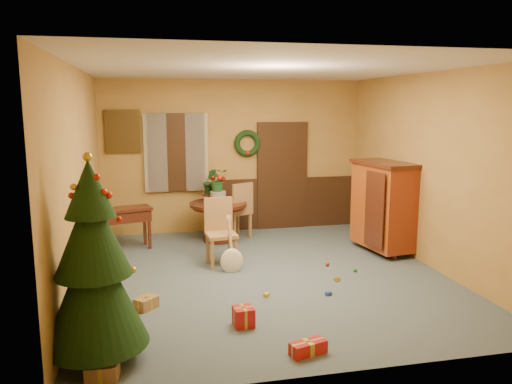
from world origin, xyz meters
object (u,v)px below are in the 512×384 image
object	(u,v)px
chair_near	(220,229)
christmas_tree	(94,265)
writing_desk	(127,218)
sideboard	(383,204)
dining_table	(218,214)

from	to	relation	value
chair_near	christmas_tree	xyz separation A→B (m)	(-1.57, -2.72, 0.40)
christmas_tree	writing_desk	xyz separation A→B (m)	(0.14, 3.83, -0.41)
christmas_tree	sideboard	world-z (taller)	christmas_tree
chair_near	writing_desk	bearing A→B (deg)	142.30
dining_table	christmas_tree	world-z (taller)	christmas_tree
chair_near	writing_desk	size ratio (longest dim) A/B	1.15
chair_near	sideboard	xyz separation A→B (m)	(2.73, 0.07, 0.26)
chair_near	christmas_tree	bearing A→B (deg)	-119.98
writing_desk	sideboard	distance (m)	4.29
chair_near	dining_table	bearing A→B (deg)	83.21
chair_near	sideboard	size ratio (longest dim) A/B	0.68
dining_table	writing_desk	bearing A→B (deg)	-172.95
christmas_tree	writing_desk	world-z (taller)	christmas_tree
christmas_tree	sideboard	size ratio (longest dim) A/B	1.33
dining_table	sideboard	world-z (taller)	sideboard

